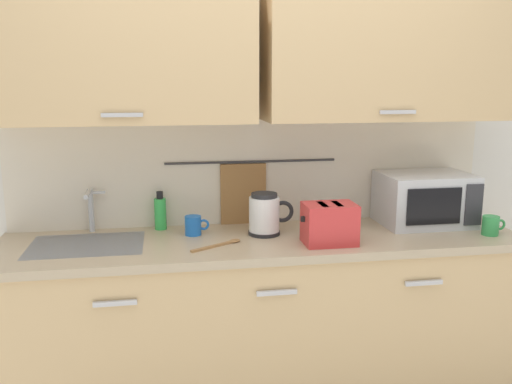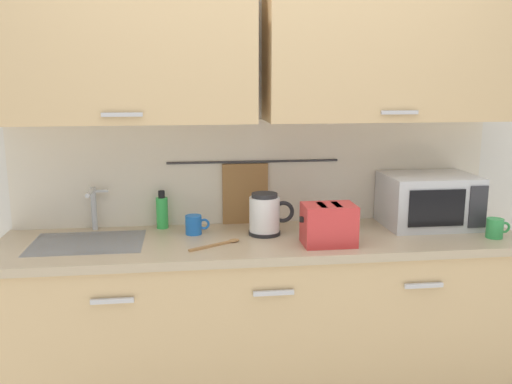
{
  "view_description": "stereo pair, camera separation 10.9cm",
  "coord_description": "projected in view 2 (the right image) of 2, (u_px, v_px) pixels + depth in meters",
  "views": [
    {
      "loc": [
        -0.47,
        -2.21,
        1.66
      ],
      "look_at": [
        -0.03,
        0.33,
        1.12
      ],
      "focal_mm": 38.31,
      "sensor_mm": 36.0,
      "label": 1
    },
    {
      "loc": [
        -0.36,
        -2.22,
        1.66
      ],
      "look_at": [
        -0.03,
        0.33,
        1.12
      ],
      "focal_mm": 38.31,
      "sensor_mm": 36.0,
      "label": 2
    }
  ],
  "objects": [
    {
      "name": "mug_near_sink",
      "position": [
        194.0,
        225.0,
        2.7
      ],
      "size": [
        0.12,
        0.08,
        0.09
      ],
      "color": "blue",
      "rests_on": "counter_unit"
    },
    {
      "name": "back_wall_assembly",
      "position": [
        258.0,
        106.0,
        2.75
      ],
      "size": [
        3.7,
        0.41,
        2.5
      ],
      "color": "silver",
      "rests_on": "ground"
    },
    {
      "name": "wooden_spoon",
      "position": [
        221.0,
        244.0,
        2.53
      ],
      "size": [
        0.25,
        0.17,
        0.01
      ],
      "color": "#9E7042",
      "rests_on": "counter_unit"
    },
    {
      "name": "electric_kettle",
      "position": [
        265.0,
        214.0,
        2.68
      ],
      "size": [
        0.23,
        0.16,
        0.21
      ],
      "color": "black",
      "rests_on": "counter_unit"
    },
    {
      "name": "microwave",
      "position": [
        429.0,
        200.0,
        2.84
      ],
      "size": [
        0.46,
        0.35,
        0.27
      ],
      "color": "silver",
      "rests_on": "counter_unit"
    },
    {
      "name": "sink_faucet",
      "position": [
        93.0,
        203.0,
        2.74
      ],
      "size": [
        0.09,
        0.17,
        0.22
      ],
      "color": "#B2B5BA",
      "rests_on": "counter_unit"
    },
    {
      "name": "mug_by_kettle",
      "position": [
        495.0,
        228.0,
        2.63
      ],
      "size": [
        0.12,
        0.08,
        0.09
      ],
      "color": "green",
      "rests_on": "counter_unit"
    },
    {
      "name": "counter_unit",
      "position": [
        261.0,
        322.0,
        2.74
      ],
      "size": [
        2.53,
        0.64,
        0.9
      ],
      "color": "tan",
      "rests_on": "ground"
    },
    {
      "name": "dish_soap_bottle",
      "position": [
        162.0,
        212.0,
        2.8
      ],
      "size": [
        0.06,
        0.06,
        0.2
      ],
      "color": "green",
      "rests_on": "counter_unit"
    },
    {
      "name": "toaster",
      "position": [
        329.0,
        224.0,
        2.52
      ],
      "size": [
        0.26,
        0.17,
        0.19
      ],
      "color": "red",
      "rests_on": "counter_unit"
    },
    {
      "name": "mixing_bowl",
      "position": [
        338.0,
        219.0,
        2.81
      ],
      "size": [
        0.21,
        0.21,
        0.08
      ],
      "color": "#A5ADB7",
      "rests_on": "counter_unit"
    }
  ]
}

